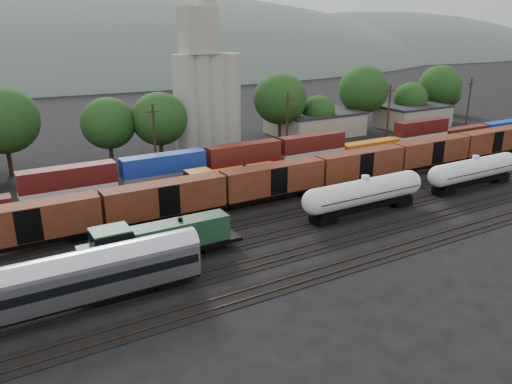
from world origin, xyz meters
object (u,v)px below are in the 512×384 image
passenger_coach (69,279)px  grain_silo (207,91)px  green_locomotive (154,242)px  orange_locomotive (227,180)px  tank_car_a (364,193)px

passenger_coach → grain_silo: bearing=53.4°
green_locomotive → orange_locomotive: bearing=43.4°
grain_silo → green_locomotive: bearing=-121.6°
passenger_coach → grain_silo: size_ratio=0.78×
tank_car_a → orange_locomotive: 19.10m
passenger_coach → orange_locomotive: (24.85, 20.00, -0.75)m
passenger_coach → tank_car_a: bearing=7.8°
orange_locomotive → grain_silo: bearing=70.2°
tank_car_a → orange_locomotive: size_ratio=1.12×
passenger_coach → orange_locomotive: bearing=38.8°
tank_car_a → passenger_coach: bearing=-172.2°
green_locomotive → grain_silo: (25.22, 41.00, 8.71)m
tank_car_a → passenger_coach: (-36.67, -5.00, 0.25)m
orange_locomotive → grain_silo: (9.35, 26.00, 8.87)m
tank_car_a → grain_silo: 41.92m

